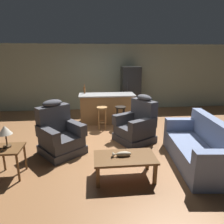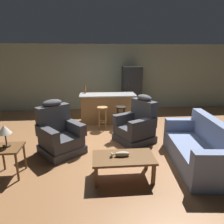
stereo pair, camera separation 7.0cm
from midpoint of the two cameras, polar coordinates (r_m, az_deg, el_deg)
The scene contains 14 objects.
ground_plane at distance 5.49m, azimuth 0.05°, elevation -7.28°, with size 12.00×12.00×0.00m.
back_wall at distance 8.21m, azimuth -1.89°, elevation 9.80°, with size 12.00×0.05×2.60m.
coffee_table at distance 3.67m, azimuth 3.83°, elevation -13.36°, with size 1.10×0.60×0.42m.
fish_figurine at distance 3.62m, azimuth 2.96°, elevation -11.96°, with size 0.34×0.10×0.10m.
couch at distance 4.47m, azimuth 24.08°, elevation -9.57°, with size 1.02×1.97×0.94m.
recliner_near_lamp at distance 4.72m, azimuth -14.44°, elevation -6.19°, with size 1.18×1.18×1.20m.
recliner_near_island at distance 5.20m, azimuth 7.51°, elevation -3.76°, with size 1.14×1.14×1.20m.
end_table at distance 4.13m, azimuth -27.06°, elevation -10.19°, with size 0.48×0.48×0.56m.
table_lamp at distance 4.02m, azimuth -27.94°, elevation -4.69°, with size 0.24×0.24×0.41m.
kitchen_island at distance 6.61m, azimuth -0.97°, elevation 1.12°, with size 1.80×0.70×0.95m.
bar_stool_left at distance 6.00m, azimuth -2.44°, elevation -0.49°, with size 0.32×0.32×0.68m.
bar_stool_right at distance 6.05m, azimuth 2.89°, elevation -0.37°, with size 0.32×0.32×0.68m.
refrigerator at distance 7.82m, azimuth 5.82°, elevation 6.33°, with size 0.70×0.69×1.76m.
bottle_tall_green at distance 6.70m, azimuth -7.38°, elevation 6.30°, with size 0.06×0.06×0.30m.
Camera 2 is at (-0.41, -5.04, 2.14)m, focal length 32.00 mm.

